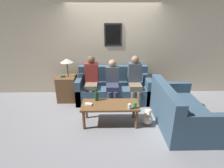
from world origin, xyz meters
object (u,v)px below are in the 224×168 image
Objects in this scene: couch_main at (113,89)px; teddy_bear at (147,118)px; coffee_table at (110,107)px; wine_bottle at (96,96)px; person_left at (91,78)px; person_right at (135,78)px; couch_side at (178,112)px; person_middle at (112,81)px; drinking_glass at (129,106)px.

couch_main reaches higher than teddy_bear.
couch_main is 1.62× the size of coffee_table.
person_left is (-0.18, 0.87, 0.10)m from wine_bottle.
person_left is 1.00× the size of person_right.
person_left is at bearing 59.42° from couch_side.
person_right is (0.55, -0.19, 0.36)m from couch_main.
person_left is at bearing 178.13° from person_right.
person_right is (-0.78, 1.09, 0.36)m from couch_side.
coffee_table is 1.19m from person_left.
person_right reaches higher than person_middle.
person_right is (0.95, 0.83, 0.10)m from wine_bottle.
coffee_table is 10.83× the size of drinking_glass.
coffee_table is 0.45m from drinking_glass.
person_middle is at bearing 51.86° from couch_side.
couch_main is 1.57× the size of person_left.
person_left is (-0.48, 1.06, 0.27)m from coffee_table.
coffee_table is 3.33× the size of teddy_bear.
person_right is at bearing 77.48° from drinking_glass.
person_right reaches higher than couch_main.
person_middle is (0.36, 0.81, 0.05)m from wine_bottle.
wine_bottle is at bearing 147.54° from coffee_table.
person_middle reaches higher than coffee_table.
couch_main is 1.46m from drinking_glass.
person_right reaches higher than wine_bottle.
couch_main is 1.13m from wine_bottle.
person_left is at bearing 124.10° from drinking_glass.
person_left reaches higher than drinking_glass.
person_left is 3.44× the size of teddy_bear.
person_right is at bearing 41.39° from wine_bottle.
couch_side is at bearing -54.43° from person_right.
drinking_glass reaches higher than teddy_bear.
drinking_glass is at bearing -75.48° from person_middle.
person_right is 3.44× the size of teddy_bear.
person_middle is at bearing -178.22° from person_right.
couch_side is 2.25m from person_left.
coffee_table is at bearing -93.72° from person_middle.
wine_bottle is 1.26m from person_right.
person_right is at bearing 1.78° from person_middle.
wine_bottle reaches higher than coffee_table.
couch_side is at bearing -30.58° from person_left.
couch_side is (1.33, -1.28, 0.00)m from couch_main.
couch_side is 1.08m from drinking_glass.
coffee_table reaches higher than teddy_bear.
couch_main is 5.40× the size of teddy_bear.
wine_bottle reaches higher than drinking_glass.
person_middle reaches higher than couch_side.
couch_main reaches higher than coffee_table.
drinking_glass is (0.28, -1.42, 0.21)m from couch_main.
couch_main reaches higher than drinking_glass.
wine_bottle is 0.89m from person_middle.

